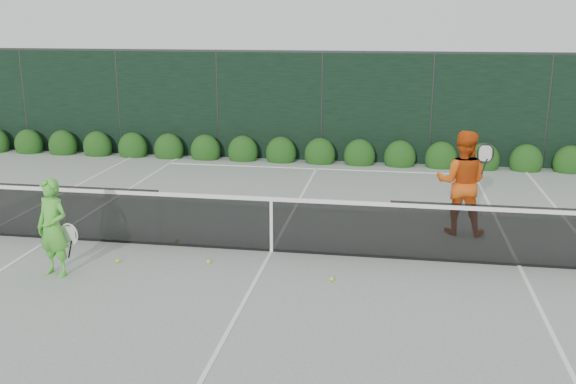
# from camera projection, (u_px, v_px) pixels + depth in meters

# --- Properties ---
(ground) EXTENTS (80.00, 80.00, 0.00)m
(ground) POSITION_uv_depth(u_px,v_px,m) (272.00, 251.00, 11.11)
(ground) COLOR gray
(ground) RESTS_ON ground
(tennis_net) EXTENTS (12.90, 0.10, 1.07)m
(tennis_net) POSITION_uv_depth(u_px,v_px,m) (270.00, 222.00, 10.97)
(tennis_net) COLOR #113418
(tennis_net) RESTS_ON ground
(player_woman) EXTENTS (0.68, 0.52, 1.55)m
(player_woman) POSITION_uv_depth(u_px,v_px,m) (53.00, 228.00, 9.91)
(player_woman) COLOR #55C239
(player_woman) RESTS_ON ground
(player_man) EXTENTS (1.05, 0.87, 1.95)m
(player_man) POSITION_uv_depth(u_px,v_px,m) (462.00, 182.00, 11.84)
(player_man) COLOR #D85212
(player_man) RESTS_ON ground
(court_lines) EXTENTS (11.03, 23.83, 0.01)m
(court_lines) POSITION_uv_depth(u_px,v_px,m) (272.00, 251.00, 11.11)
(court_lines) COLOR white
(court_lines) RESTS_ON ground
(windscreen_fence) EXTENTS (32.00, 21.07, 3.06)m
(windscreen_fence) POSITION_uv_depth(u_px,v_px,m) (230.00, 213.00, 8.13)
(windscreen_fence) COLOR black
(windscreen_fence) RESTS_ON ground
(hedge_row) EXTENTS (31.66, 0.65, 0.94)m
(hedge_row) POSITION_uv_depth(u_px,v_px,m) (320.00, 155.00, 17.85)
(hedge_row) COLOR #173D10
(hedge_row) RESTS_ON ground
(tennis_balls) EXTENTS (3.64, 1.38, 0.07)m
(tennis_balls) POSITION_uv_depth(u_px,v_px,m) (206.00, 260.00, 10.64)
(tennis_balls) COLOR #D6E633
(tennis_balls) RESTS_ON ground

